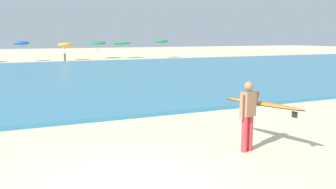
# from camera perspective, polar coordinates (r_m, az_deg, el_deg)

# --- Properties ---
(ground_plane) EXTENTS (160.00, 160.00, 0.00)m
(ground_plane) POSITION_cam_1_polar(r_m,az_deg,el_deg) (6.90, -6.52, -14.61)
(ground_plane) COLOR beige
(sea) EXTENTS (120.00, 28.00, 0.14)m
(sea) POSITION_cam_1_polar(r_m,az_deg,el_deg) (25.57, -19.74, 2.65)
(sea) COLOR teal
(sea) RESTS_ON ground
(surfer_with_board) EXTENTS (1.19, 2.45, 1.73)m
(surfer_with_board) POSITION_cam_1_polar(r_m,az_deg,el_deg) (9.01, 13.68, -2.22)
(surfer_with_board) COLOR red
(surfer_with_board) RESTS_ON ground
(beach_umbrella_2) EXTENTS (1.71, 1.72, 2.32)m
(beach_umbrella_2) POSITION_cam_1_polar(r_m,az_deg,el_deg) (42.61, -22.40, 7.59)
(beach_umbrella_2) COLOR beige
(beach_umbrella_2) RESTS_ON ground
(beach_umbrella_3) EXTENTS (1.77, 1.78, 2.07)m
(beach_umbrella_3) POSITION_cam_1_polar(r_m,az_deg,el_deg) (42.99, -16.05, 7.66)
(beach_umbrella_3) COLOR beige
(beach_umbrella_3) RESTS_ON ground
(beach_umbrella_4) EXTENTS (2.22, 2.25, 2.29)m
(beach_umbrella_4) POSITION_cam_1_polar(r_m,az_deg,el_deg) (45.61, -11.26, 8.10)
(beach_umbrella_4) COLOR beige
(beach_umbrella_4) RESTS_ON ground
(beach_umbrella_5) EXTENTS (2.25, 2.27, 2.13)m
(beach_umbrella_5) POSITION_cam_1_polar(r_m,az_deg,el_deg) (45.98, -7.39, 8.10)
(beach_umbrella_5) COLOR beige
(beach_umbrella_5) RESTS_ON ground
(beach_umbrella_6) EXTENTS (1.82, 1.83, 2.39)m
(beach_umbrella_6) POSITION_cam_1_polar(r_m,az_deg,el_deg) (46.21, -1.10, 8.51)
(beach_umbrella_6) COLOR beige
(beach_umbrella_6) RESTS_ON ground
(beachgoer_near_row_left) EXTENTS (0.32, 0.20, 1.58)m
(beachgoer_near_row_left) POSITION_cam_1_polar(r_m,az_deg,el_deg) (42.27, -16.19, 6.30)
(beachgoer_near_row_left) COLOR #383842
(beachgoer_near_row_left) RESTS_ON ground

